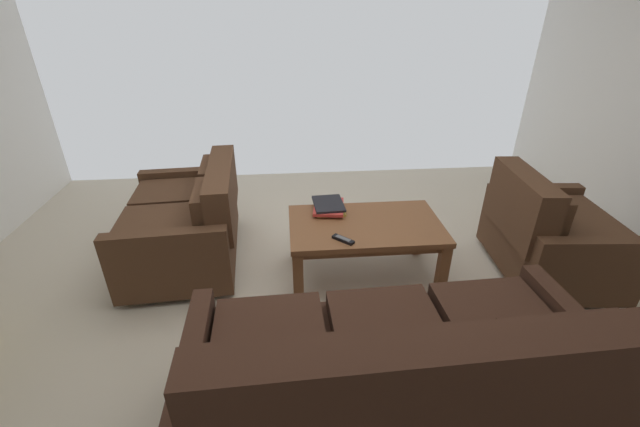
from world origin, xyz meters
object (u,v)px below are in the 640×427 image
Objects in this scene: armchair_side at (548,234)px; sofa_main at (397,379)px; book_stack at (329,207)px; loveseat_near at (189,221)px; coffee_table at (365,231)px; tv_remote at (343,239)px.

sofa_main is at bearing 38.98° from armchair_side.
book_stack is (0.16, -1.49, 0.14)m from sofa_main.
sofa_main reaches higher than armchair_side.
armchair_side is (-2.73, 0.45, 0.01)m from loveseat_near.
loveseat_near reaches higher than coffee_table.
tv_remote is at bearing 95.97° from book_stack.
sofa_main is at bearing 95.96° from book_stack.
loveseat_near is (1.26, -1.64, -0.02)m from sofa_main.
coffee_table is 3.39× the size of book_stack.
armchair_side is at bearing 169.53° from book_stack.
coffee_table is (-1.35, 0.37, 0.06)m from loveseat_near.
loveseat_near is 1.14× the size of coffee_table.
loveseat_near is 1.31m from tv_remote.
loveseat_near is 1.40m from coffee_table.
coffee_table is 1.38m from armchair_side.
tv_remote is at bearing 152.50° from loveseat_near.
armchair_side is (-1.47, -1.19, -0.01)m from sofa_main.
sofa_main is at bearing 95.95° from tv_remote.
book_stack is (0.24, -0.22, 0.10)m from coffee_table.
book_stack is at bearing -84.03° from tv_remote.
coffee_table is at bearing -3.14° from armchair_side.
armchair_side is (-1.38, 0.08, -0.05)m from coffee_table.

